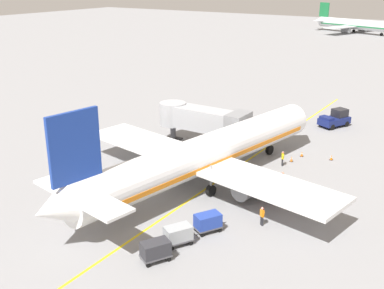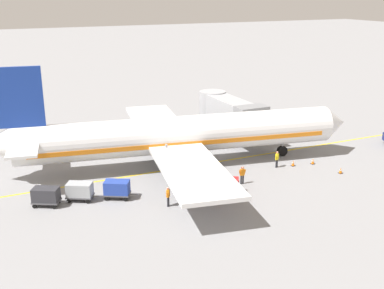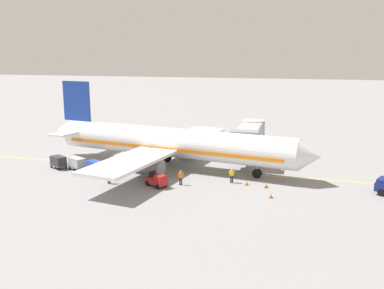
# 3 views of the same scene
# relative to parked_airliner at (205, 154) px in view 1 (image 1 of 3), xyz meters

# --- Properties ---
(ground_plane) EXTENTS (400.00, 400.00, 0.00)m
(ground_plane) POSITION_rel_parked_airliner_xyz_m (0.77, 1.83, -3.19)
(ground_plane) COLOR gray
(gate_lead_in_line) EXTENTS (0.24, 80.00, 0.01)m
(gate_lead_in_line) POSITION_rel_parked_airliner_xyz_m (0.77, 1.83, -3.18)
(gate_lead_in_line) COLOR gold
(gate_lead_in_line) RESTS_ON ground
(parked_airliner) EXTENTS (30.45, 37.22, 10.63)m
(parked_airliner) POSITION_rel_parked_airliner_xyz_m (0.00, 0.00, 0.00)
(parked_airliner) COLOR white
(parked_airliner) RESTS_ON ground
(jet_bridge) EXTENTS (11.99, 3.50, 4.98)m
(jet_bridge) POSITION_rel_parked_airliner_xyz_m (-6.14, 9.29, 0.26)
(jet_bridge) COLOR #A8AAAF
(jet_bridge) RESTS_ON ground
(pushback_tractor) EXTENTS (3.83, 4.92, 2.40)m
(pushback_tractor) POSITION_rel_parked_airliner_xyz_m (5.06, 26.30, -2.09)
(pushback_tractor) COLOR navy
(pushback_tractor) RESTS_ON ground
(baggage_tug_lead) EXTENTS (2.31, 2.76, 1.62)m
(baggage_tug_lead) POSITION_rel_parked_airliner_xyz_m (8.17, 0.97, -2.47)
(baggage_tug_lead) COLOR #B21E1E
(baggage_tug_lead) RESTS_ON ground
(baggage_cart_front) EXTENTS (2.21, 2.87, 1.58)m
(baggage_cart_front) POSITION_rel_parked_airliner_xyz_m (5.22, -7.98, -2.24)
(baggage_cart_front) COLOR #4C4C51
(baggage_cart_front) RESTS_ON ground
(baggage_cart_second_in_train) EXTENTS (2.21, 2.87, 1.58)m
(baggage_cart_second_in_train) POSITION_rel_parked_airliner_xyz_m (4.32, -10.96, -2.24)
(baggage_cart_second_in_train) COLOR #4C4C51
(baggage_cart_second_in_train) RESTS_ON ground
(baggage_cart_third_in_train) EXTENTS (2.21, 2.87, 1.58)m
(baggage_cart_third_in_train) POSITION_rel_parked_airliner_xyz_m (4.19, -13.70, -2.24)
(baggage_cart_third_in_train) COLOR #4C4C51
(baggage_cart_third_in_train) RESTS_ON ground
(ground_crew_wing_walker) EXTENTS (0.64, 0.49, 1.69)m
(ground_crew_wing_walker) POSITION_rel_parked_airliner_xyz_m (8.50, -4.61, -2.23)
(ground_crew_wing_walker) COLOR #232328
(ground_crew_wing_walker) RESTS_ON ground
(ground_crew_loader) EXTENTS (0.27, 0.73, 1.69)m
(ground_crew_loader) POSITION_rel_parked_airliner_xyz_m (6.96, 3.37, -2.23)
(ground_crew_loader) COLOR #232328
(ground_crew_loader) RESTS_ON ground
(ground_crew_marshaller) EXTENTS (0.45, 0.67, 1.69)m
(ground_crew_marshaller) POSITION_rel_parked_airliner_xyz_m (4.70, 8.74, -2.23)
(ground_crew_marshaller) COLOR #232328
(ground_crew_marshaller) RESTS_ON ground
(safety_cone_nose_left) EXTENTS (0.36, 0.36, 0.59)m
(safety_cone_nose_left) POSITION_rel_parked_airliner_xyz_m (5.47, 12.68, -2.90)
(safety_cone_nose_left) COLOR black
(safety_cone_nose_left) RESTS_ON ground
(safety_cone_nose_right) EXTENTS (0.36, 0.36, 0.59)m
(safety_cone_nose_right) POSITION_rel_parked_airliner_xyz_m (5.07, 10.49, -2.90)
(safety_cone_nose_right) COLOR black
(safety_cone_nose_right) RESTS_ON ground
(safety_cone_wing_tip) EXTENTS (0.36, 0.36, 0.59)m
(safety_cone_wing_tip) POSITION_rel_parked_airliner_xyz_m (8.72, 13.45, -2.90)
(safety_cone_wing_tip) COLOR black
(safety_cone_wing_tip) RESTS_ON ground
(distant_taxiing_airliner) EXTENTS (34.49, 28.57, 10.10)m
(distant_taxiing_airliner) POSITION_rel_parked_airliner_xyz_m (-23.79, 141.60, -0.16)
(distant_taxiing_airliner) COLOR silver
(distant_taxiing_airliner) RESTS_ON ground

